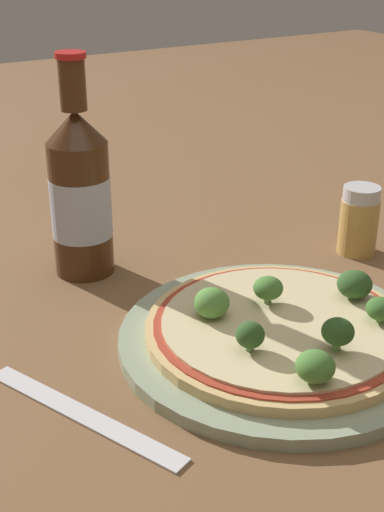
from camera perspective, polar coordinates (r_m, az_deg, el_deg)
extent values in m
plane|color=brown|center=(0.66, 6.43, -6.77)|extent=(3.00, 3.00, 0.00)
cylinder|color=#93A384|center=(0.65, 6.85, -6.70)|extent=(0.29, 0.29, 0.01)
cylinder|color=tan|center=(0.64, 7.00, -5.89)|extent=(0.24, 0.24, 0.01)
cylinder|color=#A83823|center=(0.64, 7.03, -5.45)|extent=(0.23, 0.23, 0.00)
cylinder|color=beige|center=(0.64, 7.03, -5.36)|extent=(0.21, 0.21, 0.00)
cylinder|color=#6B8E51|center=(0.67, 6.07, -3.38)|extent=(0.01, 0.01, 0.01)
ellipsoid|color=#477A33|center=(0.66, 6.11, -2.56)|extent=(0.03, 0.03, 0.02)
cylinder|color=#6B8E51|center=(0.59, 4.64, -7.16)|extent=(0.01, 0.01, 0.01)
ellipsoid|color=#2D5123|center=(0.59, 4.67, -6.30)|extent=(0.02, 0.02, 0.02)
cylinder|color=#6B8E51|center=(0.64, 1.57, -4.58)|extent=(0.01, 0.01, 0.01)
ellipsoid|color=#568E3D|center=(0.64, 1.59, -3.75)|extent=(0.03, 0.03, 0.03)
cylinder|color=#6B8E51|center=(0.65, 14.79, -4.82)|extent=(0.01, 0.01, 0.01)
ellipsoid|color=#386628|center=(0.65, 14.88, -4.11)|extent=(0.03, 0.03, 0.02)
cylinder|color=#6B8E51|center=(0.57, 9.75, -9.53)|extent=(0.01, 0.01, 0.01)
ellipsoid|color=#477A33|center=(0.56, 9.83, -8.69)|extent=(0.03, 0.03, 0.02)
cylinder|color=#6B8E51|center=(0.60, 11.49, -6.93)|extent=(0.01, 0.01, 0.01)
ellipsoid|color=#2D5123|center=(0.60, 11.59, -5.94)|extent=(0.03, 0.03, 0.02)
cylinder|color=#6B8E51|center=(0.69, 12.80, -2.98)|extent=(0.01, 0.01, 0.01)
ellipsoid|color=#2D5123|center=(0.68, 12.88, -2.21)|extent=(0.03, 0.03, 0.03)
cylinder|color=#472814|center=(0.76, -8.85, 3.74)|extent=(0.06, 0.06, 0.14)
cylinder|color=#B2BCD1|center=(0.76, -8.86, 3.94)|extent=(0.06, 0.06, 0.07)
cone|color=#472814|center=(0.74, -9.31, 10.18)|extent=(0.06, 0.06, 0.03)
cylinder|color=#472814|center=(0.73, -9.55, 13.37)|extent=(0.03, 0.03, 0.05)
cylinder|color=red|center=(0.72, -9.71, 15.58)|extent=(0.03, 0.03, 0.01)
cylinder|color=tan|center=(0.84, 13.16, 2.31)|extent=(0.04, 0.04, 0.06)
cylinder|color=silver|center=(0.82, 13.43, 4.87)|extent=(0.04, 0.04, 0.02)
cube|color=silver|center=(0.57, -8.75, -12.37)|extent=(0.09, 0.19, 0.00)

